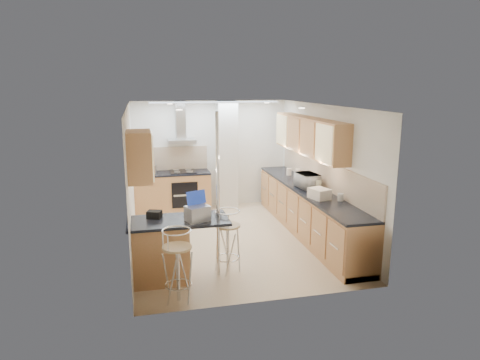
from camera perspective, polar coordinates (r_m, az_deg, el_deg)
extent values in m
plane|color=#D2B18C|center=(8.17, -1.01, -7.92)|extent=(4.80, 4.80, 0.00)
cube|color=white|center=(10.14, -3.91, 3.45)|extent=(3.60, 0.04, 2.50)
cube|color=white|center=(5.57, 4.17, -4.37)|extent=(3.60, 0.04, 2.50)
cube|color=white|center=(7.65, -14.34, 0.02)|extent=(0.04, 4.80, 2.50)
cube|color=white|center=(8.37, 11.09, 1.26)|extent=(0.04, 4.80, 2.50)
cube|color=white|center=(7.65, -1.09, 9.87)|extent=(3.60, 4.80, 0.02)
cube|color=tan|center=(8.57, 9.13, 5.86)|extent=(0.34, 3.00, 0.72)
cube|color=tan|center=(6.21, -13.27, 3.09)|extent=(0.34, 0.62, 0.72)
cube|color=beige|center=(8.38, 10.97, 0.78)|extent=(0.03, 4.40, 0.56)
cube|color=beige|center=(10.03, -9.26, 2.80)|extent=(1.70, 0.03, 0.56)
cube|color=silver|center=(10.00, -1.74, 3.35)|extent=(0.45, 0.40, 2.50)
cube|color=silver|center=(9.75, -7.78, 5.19)|extent=(0.62, 0.48, 0.08)
cube|color=silver|center=(9.84, -7.94, 7.83)|extent=(0.22, 0.20, 0.88)
cylinder|color=silver|center=(6.33, -2.98, -2.23)|extent=(0.05, 0.05, 2.50)
cube|color=black|center=(9.62, -7.36, -2.01)|extent=(0.58, 0.02, 0.58)
cube|color=black|center=(9.82, -7.63, 1.13)|extent=(0.58, 0.50, 0.02)
cube|color=tan|center=(9.42, -3.42, 10.30)|extent=(2.80, 0.35, 0.02)
cube|color=tan|center=(8.45, 8.99, -4.22)|extent=(0.60, 4.40, 0.88)
cube|color=black|center=(8.33, 9.10, -1.19)|extent=(0.63, 4.40, 0.04)
cube|color=tan|center=(9.90, -8.99, -1.69)|extent=(1.70, 0.60, 0.88)
cube|color=black|center=(9.80, -9.08, 0.91)|extent=(1.70, 0.63, 0.04)
cube|color=tan|center=(6.52, -8.12, -9.33)|extent=(1.35, 0.62, 0.90)
cube|color=black|center=(6.36, -8.25, -5.40)|extent=(1.47, 0.72, 0.04)
imported|color=silver|center=(8.29, 9.00, -0.11)|extent=(0.40, 0.54, 0.28)
cube|color=#94969B|center=(6.23, -5.69, -4.46)|extent=(0.39, 0.34, 0.22)
cube|color=black|center=(6.46, -11.34, -4.53)|extent=(0.24, 0.21, 0.11)
cylinder|color=silver|center=(9.27, 7.76, 0.95)|extent=(0.12, 0.12, 0.17)
cylinder|color=silver|center=(9.41, 6.54, 1.09)|extent=(0.15, 0.15, 0.15)
cylinder|color=beige|center=(8.17, 10.28, -0.64)|extent=(0.18, 0.18, 0.20)
cylinder|color=silver|center=(7.52, 13.25, -2.25)|extent=(0.13, 0.13, 0.13)
cube|color=silver|center=(7.57, 10.53, -1.80)|extent=(0.36, 0.41, 0.18)
cylinder|color=silver|center=(9.61, -11.52, 1.35)|extent=(0.16, 0.16, 0.21)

